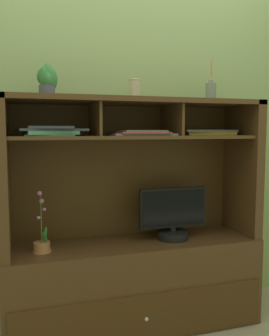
{
  "coord_description": "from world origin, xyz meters",
  "views": [
    {
      "loc": [
        -0.67,
        -2.16,
        1.26
      ],
      "look_at": [
        0.0,
        0.0,
        1.03
      ],
      "focal_mm": 38.99,
      "sensor_mm": 36.0,
      "label": 1
    }
  ],
  "objects": [
    {
      "name": "floor_plane",
      "position": [
        0.0,
        0.0,
        -0.01
      ],
      "size": [
        6.0,
        6.0,
        0.02
      ],
      "primitive_type": "cube",
      "color": "tan",
      "rests_on": "ground"
    },
    {
      "name": "back_wall",
      "position": [
        0.0,
        0.25,
        1.4
      ],
      "size": [
        6.0,
        0.02,
        2.8
      ],
      "primitive_type": "cube",
      "color": "#8CA365",
      "rests_on": "ground"
    },
    {
      "name": "media_console",
      "position": [
        0.0,
        0.01,
        0.45
      ],
      "size": [
        1.6,
        0.47,
        1.45
      ],
      "color": "#4F321A",
      "rests_on": "ground"
    },
    {
      "name": "tv_monitor",
      "position": [
        0.25,
        -0.02,
        0.71
      ],
      "size": [
        0.45,
        0.2,
        0.34
      ],
      "color": "black",
      "rests_on": "media_console"
    },
    {
      "name": "potted_orchid",
      "position": [
        -0.57,
        -0.03,
        0.61
      ],
      "size": [
        0.11,
        0.11,
        0.36
      ],
      "color": "#B87146",
      "rests_on": "media_console"
    },
    {
      "name": "magazine_stack_left",
      "position": [
        -0.51,
        -0.06,
        1.26
      ],
      "size": [
        0.39,
        0.3,
        0.05
      ],
      "color": "#3E7666",
      "rests_on": "media_console"
    },
    {
      "name": "magazine_stack_centre",
      "position": [
        0.51,
        0.03,
        1.25
      ],
      "size": [
        0.39,
        0.24,
        0.04
      ],
      "color": "#B58D32",
      "rests_on": "media_console"
    },
    {
      "name": "magazine_stack_right",
      "position": [
        0.02,
        -0.06,
        1.25
      ],
      "size": [
        0.39,
        0.28,
        0.03
      ],
      "color": "slate",
      "rests_on": "media_console"
    },
    {
      "name": "diffuser_bottle",
      "position": [
        0.52,
        -0.0,
        1.52
      ],
      "size": [
        0.07,
        0.07,
        0.28
      ],
      "color": "slate",
      "rests_on": "media_console"
    },
    {
      "name": "potted_succulent",
      "position": [
        -0.52,
        0.01,
        1.55
      ],
      "size": [
        0.11,
        0.11,
        0.19
      ],
      "color": "#4A495A",
      "rests_on": "media_console"
    },
    {
      "name": "ceramic_vase",
      "position": [
        0.0,
        -0.01,
        1.51
      ],
      "size": [
        0.07,
        0.07,
        0.12
      ],
      "color": "tan",
      "rests_on": "media_console"
    }
  ]
}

